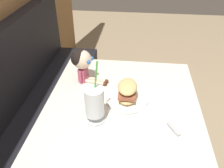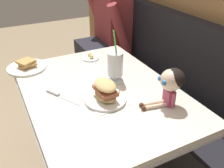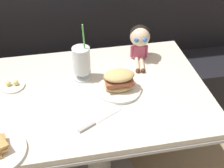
# 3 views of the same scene
# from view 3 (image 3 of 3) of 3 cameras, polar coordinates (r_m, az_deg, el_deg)

# --- Properties ---
(booth_bench) EXTENTS (2.60, 0.48, 1.00)m
(booth_bench) POSITION_cam_3_polar(r_m,az_deg,el_deg) (2.34, -4.84, 0.28)
(booth_bench) COLOR black
(booth_bench) RESTS_ON ground
(diner_table) EXTENTS (1.11, 0.81, 0.74)m
(diner_table) POSITION_cam_3_polar(r_m,az_deg,el_deg) (1.72, -2.58, -6.31)
(diner_table) COLOR silver
(diner_table) RESTS_ON ground
(milkshake_glass) EXTENTS (0.10, 0.10, 0.32)m
(milkshake_glass) POSITION_cam_3_polar(r_m,az_deg,el_deg) (1.63, -5.41, 3.91)
(milkshake_glass) COLOR silver
(milkshake_glass) RESTS_ON diner_table
(sandwich_plate) EXTENTS (0.22, 0.22, 0.12)m
(sandwich_plate) POSITION_cam_3_polar(r_m,az_deg,el_deg) (1.57, 1.25, 0.12)
(sandwich_plate) COLOR white
(sandwich_plate) RESTS_ON diner_table
(butter_saucer) EXTENTS (0.12, 0.12, 0.04)m
(butter_saucer) POSITION_cam_3_polar(r_m,az_deg,el_deg) (1.69, -17.25, -0.25)
(butter_saucer) COLOR white
(butter_saucer) RESTS_ON diner_table
(butter_knife) EXTENTS (0.21, 0.13, 0.01)m
(butter_knife) POSITION_cam_3_polar(r_m,az_deg,el_deg) (1.42, -3.41, -7.00)
(butter_knife) COLOR silver
(butter_knife) RESTS_ON diner_table
(seated_doll) EXTENTS (0.13, 0.23, 0.20)m
(seated_doll) POSITION_cam_3_polar(r_m,az_deg,el_deg) (1.78, 4.96, 8.09)
(seated_doll) COLOR #B74C6B
(seated_doll) RESTS_ON diner_table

